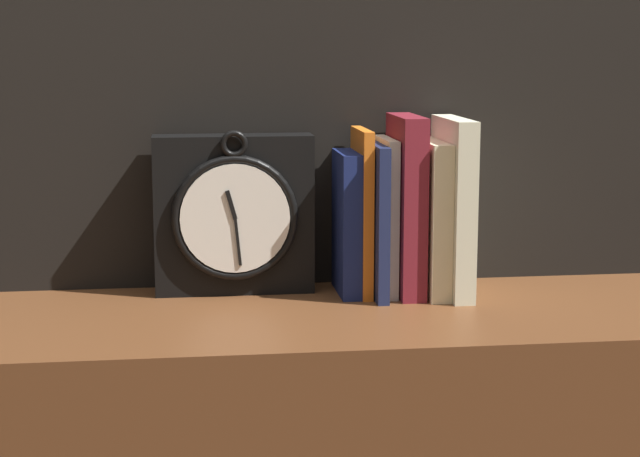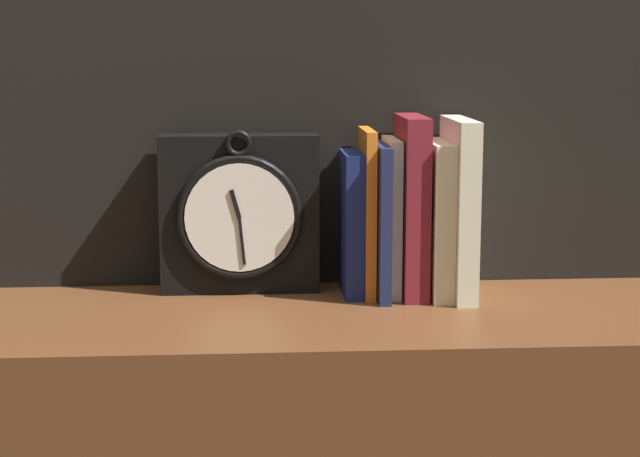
# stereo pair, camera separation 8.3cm
# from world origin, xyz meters

# --- Properties ---
(wall_back) EXTENTS (6.00, 0.05, 2.60)m
(wall_back) POSITION_xyz_m (0.00, 0.20, 1.30)
(wall_back) COLOR black
(wall_back) RESTS_ON ground_plane
(clock) EXTENTS (0.22, 0.07, 0.23)m
(clock) POSITION_xyz_m (-0.11, 0.13, 1.01)
(clock) COLOR black
(clock) RESTS_ON bookshelf
(book_slot0_navy) EXTENTS (0.03, 0.11, 0.20)m
(book_slot0_navy) POSITION_xyz_m (0.05, 0.11, 1.00)
(book_slot0_navy) COLOR navy
(book_slot0_navy) RESTS_ON bookshelf
(book_slot1_orange) EXTENTS (0.01, 0.12, 0.23)m
(book_slot1_orange) POSITION_xyz_m (0.07, 0.11, 1.02)
(book_slot1_orange) COLOR orange
(book_slot1_orange) RESTS_ON bookshelf
(book_slot2_navy) EXTENTS (0.02, 0.14, 0.21)m
(book_slot2_navy) POSITION_xyz_m (0.09, 0.10, 1.01)
(book_slot2_navy) COLOR #1B244B
(book_slot2_navy) RESTS_ON bookshelf
(book_slot3_cream) EXTENTS (0.02, 0.12, 0.22)m
(book_slot3_cream) POSITION_xyz_m (0.11, 0.11, 1.01)
(book_slot3_cream) COLOR beige
(book_slot3_cream) RESTS_ON bookshelf
(book_slot4_maroon) EXTENTS (0.03, 0.14, 0.25)m
(book_slot4_maroon) POSITION_xyz_m (0.14, 0.10, 1.03)
(book_slot4_maroon) COLOR maroon
(book_slot4_maroon) RESTS_ON bookshelf
(book_slot5_cream) EXTENTS (0.03, 0.14, 0.22)m
(book_slot5_cream) POSITION_xyz_m (0.17, 0.10, 1.01)
(book_slot5_cream) COLOR beige
(book_slot5_cream) RESTS_ON bookshelf
(book_slot6_cream) EXTENTS (0.03, 0.16, 0.25)m
(book_slot6_cream) POSITION_xyz_m (0.20, 0.09, 1.03)
(book_slot6_cream) COLOR beige
(book_slot6_cream) RESTS_ON bookshelf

